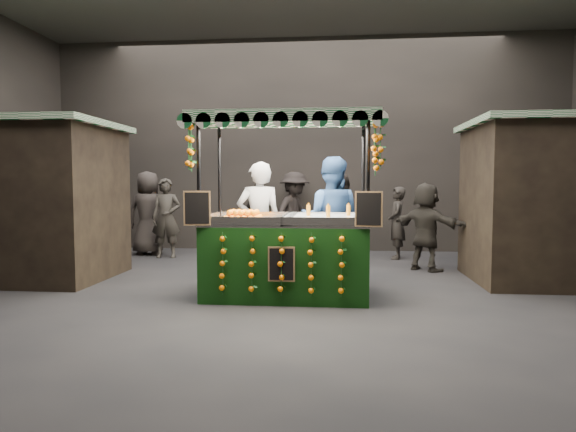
# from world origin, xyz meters

# --- Properties ---
(ground) EXTENTS (12.00, 12.00, 0.00)m
(ground) POSITION_xyz_m (0.00, 0.00, 0.00)
(ground) COLOR black
(ground) RESTS_ON ground
(market_hall) EXTENTS (12.10, 10.10, 5.05)m
(market_hall) POSITION_xyz_m (0.00, 0.00, 3.38)
(market_hall) COLOR black
(market_hall) RESTS_ON ground
(neighbour_stall_left) EXTENTS (3.00, 2.20, 2.60)m
(neighbour_stall_left) POSITION_xyz_m (-4.40, 1.00, 1.31)
(neighbour_stall_left) COLOR black
(neighbour_stall_left) RESTS_ON ground
(neighbour_stall_right) EXTENTS (3.00, 2.20, 2.60)m
(neighbour_stall_right) POSITION_xyz_m (4.40, 1.50, 1.31)
(neighbour_stall_right) COLOR black
(neighbour_stall_right) RESTS_ON ground
(juice_stall) EXTENTS (2.60, 1.53, 2.52)m
(juice_stall) POSITION_xyz_m (0.10, 0.03, 0.78)
(juice_stall) COLOR #0B330B
(juice_stall) RESTS_ON ground
(vendor_grey) EXTENTS (0.80, 0.63, 1.92)m
(vendor_grey) POSITION_xyz_m (-0.43, 0.89, 0.96)
(vendor_grey) COLOR gray
(vendor_grey) RESTS_ON ground
(vendor_blue) EXTENTS (1.06, 0.87, 2.01)m
(vendor_blue) POSITION_xyz_m (0.69, 1.04, 1.00)
(vendor_blue) COLOR navy
(vendor_blue) RESTS_ON ground
(shopper_0) EXTENTS (0.66, 0.47, 1.70)m
(shopper_0) POSITION_xyz_m (-2.84, 3.48, 0.85)
(shopper_0) COLOR #2E2A25
(shopper_0) RESTS_ON ground
(shopper_1) EXTENTS (1.06, 0.96, 1.78)m
(shopper_1) POSITION_xyz_m (0.89, 2.89, 0.89)
(shopper_1) COLOR black
(shopper_1) RESTS_ON ground
(shopper_2) EXTENTS (1.02, 0.92, 1.66)m
(shopper_2) POSITION_xyz_m (-0.89, 4.00, 0.83)
(shopper_2) COLOR #292521
(shopper_2) RESTS_ON ground
(shopper_3) EXTENTS (1.22, 1.38, 1.85)m
(shopper_3) POSITION_xyz_m (-0.17, 4.46, 0.93)
(shopper_3) COLOR black
(shopper_3) RESTS_ON ground
(shopper_4) EXTENTS (0.91, 0.60, 1.86)m
(shopper_4) POSITION_xyz_m (-3.39, 3.86, 0.93)
(shopper_4) COLOR #2E2826
(shopper_4) RESTS_ON ground
(shopper_5) EXTENTS (1.42, 1.36, 1.60)m
(shopper_5) POSITION_xyz_m (2.40, 2.38, 0.80)
(shopper_5) COLOR #2A2722
(shopper_5) RESTS_ON ground
(shopper_6) EXTENTS (0.42, 0.59, 1.52)m
(shopper_6) POSITION_xyz_m (2.04, 3.77, 0.76)
(shopper_6) COLOR black
(shopper_6) RESTS_ON ground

